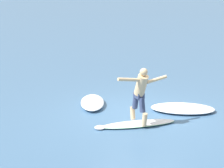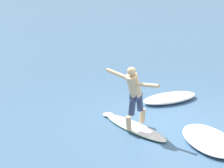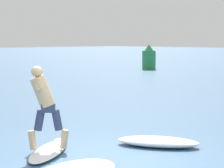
# 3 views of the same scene
# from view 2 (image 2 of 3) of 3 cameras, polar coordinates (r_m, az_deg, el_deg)

# --- Properties ---
(ground_plane) EXTENTS (200.00, 200.00, 0.00)m
(ground_plane) POSITION_cam_2_polar(r_m,az_deg,el_deg) (13.21, 5.83, -4.42)
(ground_plane) COLOR #41668B
(surfboard) EXTENTS (1.73, 2.03, 0.22)m
(surfboard) POSITION_cam_2_polar(r_m,az_deg,el_deg) (12.93, 2.19, -4.65)
(surfboard) COLOR white
(surfboard) RESTS_ON ground
(surfer) EXTENTS (1.24, 0.97, 1.55)m
(surfer) POSITION_cam_2_polar(r_m,az_deg,el_deg) (12.50, 2.16, -0.86)
(surfer) COLOR #D2AF80
(surfer) RESTS_ON surfboard
(wave_foam_at_tail) EXTENTS (1.56, 2.13, 0.16)m
(wave_foam_at_tail) POSITION_cam_2_polar(r_m,az_deg,el_deg) (12.34, 10.23, -5.96)
(wave_foam_at_tail) COLOR white
(wave_foam_at_tail) RESTS_ON ground
(wave_foam_at_nose) EXTENTS (1.80, 1.40, 0.19)m
(wave_foam_at_nose) POSITION_cam_2_polar(r_m,az_deg,el_deg) (14.75, 5.97, -1.50)
(wave_foam_at_nose) COLOR white
(wave_foam_at_nose) RESTS_ON ground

